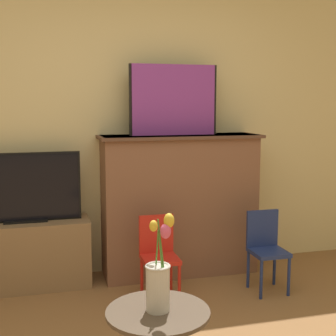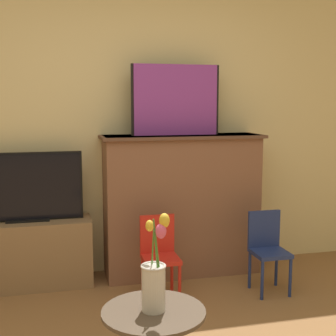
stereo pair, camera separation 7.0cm
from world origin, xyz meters
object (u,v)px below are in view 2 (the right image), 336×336
(vase_tulips, at_px, (154,279))
(tv_monitor, at_px, (27,188))
(chair_red, at_px, (159,252))
(painting, at_px, (176,100))
(chair_blue, at_px, (268,246))

(vase_tulips, bearing_deg, tv_monitor, 112.35)
(chair_red, bearing_deg, vase_tulips, -103.86)
(tv_monitor, bearing_deg, painting, 0.44)
(chair_blue, xyz_separation_m, vase_tulips, (-1.13, -1.09, 0.25))
(chair_red, bearing_deg, tv_monitor, 153.69)
(tv_monitor, distance_m, chair_blue, 1.93)
(chair_red, distance_m, chair_blue, 0.85)
(chair_red, xyz_separation_m, chair_blue, (0.85, -0.06, 0.00))
(tv_monitor, xyz_separation_m, chair_blue, (1.80, -0.54, -0.44))
(painting, relative_size, vase_tulips, 1.51)
(chair_red, xyz_separation_m, vase_tulips, (-0.28, -1.15, 0.25))
(painting, relative_size, chair_blue, 1.20)
(tv_monitor, relative_size, chair_blue, 1.38)
(chair_red, height_order, vase_tulips, vase_tulips)
(painting, height_order, chair_red, painting)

